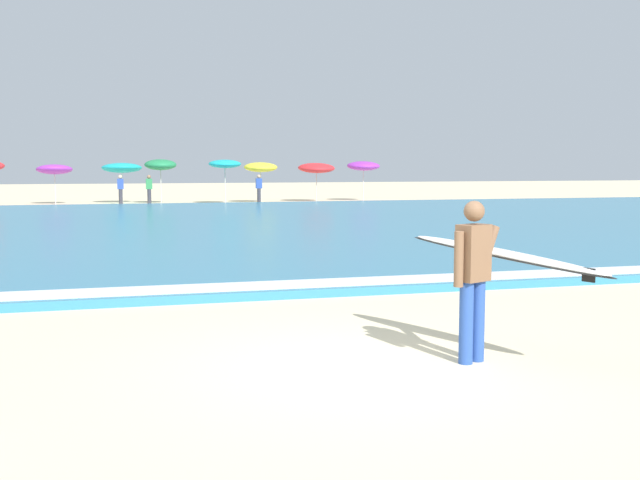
# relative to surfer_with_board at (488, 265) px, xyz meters

# --- Properties ---
(ground_plane) EXTENTS (160.00, 160.00, 0.00)m
(ground_plane) POSITION_rel_surfer_with_board_xyz_m (-1.33, 0.02, -1.03)
(ground_plane) COLOR beige
(sea) EXTENTS (120.00, 28.00, 0.14)m
(sea) POSITION_rel_surfer_with_board_xyz_m (-1.33, 18.07, -0.96)
(sea) COLOR teal
(sea) RESTS_ON ground
(surf_foam) EXTENTS (120.00, 0.84, 0.01)m
(surf_foam) POSITION_rel_surfer_with_board_xyz_m (-1.33, 4.67, -0.89)
(surf_foam) COLOR white
(surf_foam) RESTS_ON sea
(surfer_with_board) EXTENTS (1.41, 2.60, 1.73)m
(surfer_with_board) POSITION_rel_surfer_with_board_xyz_m (0.00, 0.00, 0.00)
(surfer_with_board) COLOR #284CA3
(surfer_with_board) RESTS_ON ground
(beach_umbrella_2) EXTENTS (1.86, 1.89, 2.18)m
(beach_umbrella_2) POSITION_rel_surfer_with_board_xyz_m (-6.98, 35.05, 0.83)
(beach_umbrella_2) COLOR beige
(beach_umbrella_2) RESTS_ON ground
(beach_umbrella_3) EXTENTS (2.16, 2.18, 2.25)m
(beach_umbrella_3) POSITION_rel_surfer_with_board_xyz_m (-3.52, 35.46, 0.90)
(beach_umbrella_3) COLOR beige
(beach_umbrella_3) RESTS_ON ground
(beach_umbrella_4) EXTENTS (1.70, 1.73, 2.44)m
(beach_umbrella_4) POSITION_rel_surfer_with_board_xyz_m (-1.50, 34.33, 1.07)
(beach_umbrella_4) COLOR beige
(beach_umbrella_4) RESTS_ON ground
(beach_umbrella_5) EXTENTS (1.74, 1.76, 2.41)m
(beach_umbrella_5) POSITION_rel_surfer_with_board_xyz_m (1.83, 33.18, 1.11)
(beach_umbrella_5) COLOR beige
(beach_umbrella_5) RESTS_ON ground
(beach_umbrella_6) EXTENTS (1.85, 1.88, 2.29)m
(beach_umbrella_6) POSITION_rel_surfer_with_board_xyz_m (3.93, 33.97, 0.93)
(beach_umbrella_6) COLOR beige
(beach_umbrella_6) RESTS_ON ground
(beach_umbrella_7) EXTENTS (2.10, 2.14, 2.28)m
(beach_umbrella_7) POSITION_rel_surfer_with_board_xyz_m (7.20, 34.27, 0.88)
(beach_umbrella_7) COLOR beige
(beach_umbrella_7) RESTS_ON ground
(beach_umbrella_8) EXTENTS (1.92, 1.95, 2.36)m
(beach_umbrella_8) POSITION_rel_surfer_with_board_xyz_m (10.15, 34.66, 1.00)
(beach_umbrella_8) COLOR beige
(beach_umbrella_8) RESTS_ON ground
(beachgoer_near_row_left) EXTENTS (0.32, 0.20, 1.58)m
(beachgoer_near_row_left) POSITION_rel_surfer_with_board_xyz_m (3.57, 32.64, -0.19)
(beachgoer_near_row_left) COLOR #383842
(beachgoer_near_row_left) RESTS_ON ground
(beachgoer_near_row_mid) EXTENTS (0.32, 0.20, 1.58)m
(beachgoer_near_row_mid) POSITION_rel_surfer_with_board_xyz_m (-2.18, 32.93, -0.19)
(beachgoer_near_row_mid) COLOR #383842
(beachgoer_near_row_mid) RESTS_ON ground
(beachgoer_near_row_right) EXTENTS (0.32, 0.20, 1.58)m
(beachgoer_near_row_right) POSITION_rel_surfer_with_board_xyz_m (-3.63, 33.35, -0.19)
(beachgoer_near_row_right) COLOR #383842
(beachgoer_near_row_right) RESTS_ON ground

